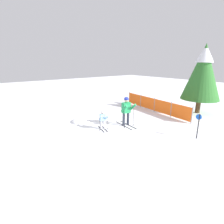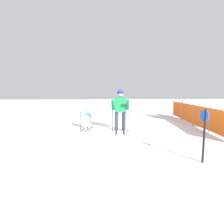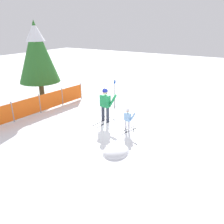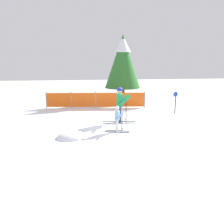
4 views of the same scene
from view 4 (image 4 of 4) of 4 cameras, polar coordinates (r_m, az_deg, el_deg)
The scene contains 7 objects.
ground_plane at distance 10.76m, azimuth 0.91°, elevation -3.18°, with size 60.00×60.00×0.00m, color white.
skier_adult at distance 10.84m, azimuth 2.13°, elevation 2.75°, with size 1.73×0.81×1.80m.
skier_child at distance 9.43m, azimuth 1.45°, elevation -1.27°, with size 1.10×0.59×1.14m.
safety_fence at distance 14.59m, azimuth -4.26°, elevation 3.20°, with size 6.57×0.81×1.12m.
conifer_far at distance 17.06m, azimuth 2.82°, elevation 13.24°, with size 2.73×2.73×5.06m.
trail_marker at distance 13.47m, azimuth 16.24°, elevation 3.06°, with size 0.28×0.06×1.31m.
snow_mound at distance 9.01m, azimuth -10.50°, elevation -6.56°, with size 1.17×1.00×0.47m, color white.
Camera 4 is at (-1.64, -10.23, 2.91)m, focal length 35.00 mm.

